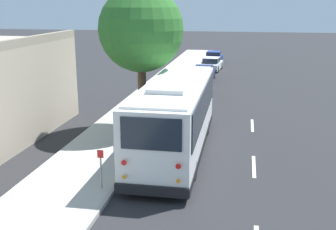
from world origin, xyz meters
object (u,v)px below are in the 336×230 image
at_px(shuttle_bus, 175,113).
at_px(sign_post_far, 114,155).
at_px(street_tree, 141,23).
at_px(parked_sedan_blue, 214,57).
at_px(parked_sedan_navy, 204,74).
at_px(parked_sedan_gray, 196,89).
at_px(sign_post_near, 101,169).
at_px(parked_sedan_white, 212,64).

xyz_separation_m(shuttle_bus, sign_post_far, (-2.92, 1.88, -0.96)).
bearing_deg(shuttle_bus, street_tree, 35.02).
bearing_deg(parked_sedan_blue, shuttle_bus, -177.87).
relative_size(parked_sedan_navy, sign_post_far, 3.06).
distance_m(parked_sedan_gray, sign_post_far, 14.32).
bearing_deg(sign_post_near, sign_post_far, 0.00).
bearing_deg(shuttle_bus, parked_sedan_navy, 1.33).
relative_size(parked_sedan_white, parked_sedan_blue, 1.02).
bearing_deg(sign_post_near, street_tree, 2.62).
bearing_deg(shuttle_bus, sign_post_near, 156.81).
bearing_deg(sign_post_near, parked_sedan_white, -3.17).
distance_m(parked_sedan_blue, sign_post_far, 32.01).
relative_size(parked_sedan_navy, parked_sedan_blue, 1.00).
height_order(shuttle_bus, sign_post_near, shuttle_bus).
bearing_deg(parked_sedan_blue, parked_sedan_navy, -178.89).
xyz_separation_m(parked_sedan_gray, sign_post_far, (-14.24, 1.46, 0.24)).
bearing_deg(street_tree, parked_sedan_blue, -3.77).
bearing_deg(parked_sedan_white, parked_sedan_gray, -175.64).
distance_m(parked_sedan_navy, sign_post_near, 22.45).
relative_size(parked_sedan_gray, sign_post_far, 3.48).
relative_size(parked_sedan_navy, street_tree, 0.54).
height_order(parked_sedan_white, sign_post_near, sign_post_near).
bearing_deg(parked_sedan_navy, shuttle_bus, -178.50).
bearing_deg(sign_post_far, sign_post_near, -180.00).
distance_m(parked_sedan_navy, parked_sedan_white, 5.75).
bearing_deg(parked_sedan_gray, parked_sedan_white, 4.41).
height_order(parked_sedan_white, sign_post_far, sign_post_far).
distance_m(parked_sedan_navy, sign_post_far, 20.92).
relative_size(shuttle_bus, sign_post_far, 7.38).
bearing_deg(parked_sedan_white, parked_sedan_navy, -177.17).
xyz_separation_m(shuttle_bus, parked_sedan_blue, (29.06, 0.52, -1.22)).
distance_m(shuttle_bus, parked_sedan_blue, 29.09).
distance_m(parked_sedan_navy, street_tree, 15.69).
height_order(shuttle_bus, parked_sedan_gray, shuttle_bus).
bearing_deg(shuttle_bus, parked_sedan_gray, 1.77).
height_order(shuttle_bus, street_tree, street_tree).
distance_m(sign_post_near, sign_post_far, 1.54).
bearing_deg(sign_post_near, parked_sedan_blue, -2.33).
xyz_separation_m(parked_sedan_gray, sign_post_near, (-15.78, 1.46, 0.29)).
xyz_separation_m(shuttle_bus, parked_sedan_white, (23.70, 0.32, -1.22)).
xyz_separation_m(shuttle_bus, parked_sedan_navy, (17.95, 0.52, -1.22)).
distance_m(parked_sedan_blue, street_tree, 26.43).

